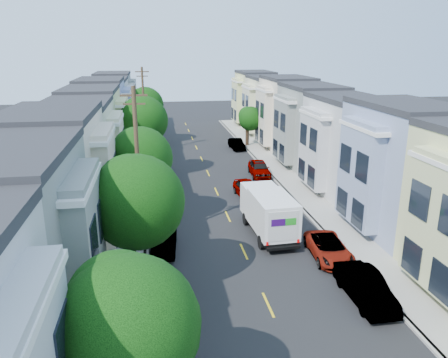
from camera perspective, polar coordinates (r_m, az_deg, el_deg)
name	(u,v)px	position (r m, az deg, el deg)	size (l,w,h in m)	color
ground	(244,252)	(27.79, 2.60, -9.46)	(160.00, 160.00, 0.00)	black
road_slab	(212,182)	(41.57, -1.58, -0.37)	(12.00, 70.00, 0.02)	black
curb_left	(148,184)	(41.23, -9.94, -0.67)	(0.30, 70.00, 0.15)	gray
curb_right	(274,178)	(42.73, 6.49, 0.10)	(0.30, 70.00, 0.15)	gray
sidewalk_left	(133,185)	(41.28, -11.75, -0.75)	(2.60, 70.00, 0.15)	gray
sidewalk_right	(286,178)	(43.09, 8.15, 0.18)	(2.60, 70.00, 0.15)	gray
centerline	(212,182)	(41.57, -1.58, -0.38)	(0.12, 70.00, 0.01)	gold
townhouse_row_left	(91,188)	(41.67, -16.96, -1.09)	(5.00, 70.00, 8.50)	#BCBCBC
townhouse_row_right	(323,177)	(44.36, 12.84, 0.31)	(5.00, 70.00, 8.50)	#BCBCBC
tree_a	(125,327)	(13.78, -12.77, -18.36)	(4.30, 4.30, 6.63)	black
tree_b	(135,202)	(21.63, -11.59, -3.01)	(4.70, 4.70, 7.46)	black
tree_c	(139,159)	(30.42, -11.00, 2.60)	(4.37, 4.37, 7.19)	black
tree_d	(142,121)	(42.43, -10.64, 7.47)	(4.70, 4.70, 7.98)	black
tree_e	(145,105)	(58.15, -10.33, 9.44)	(4.70, 4.70, 7.45)	black
tree_far_r	(250,119)	(56.27, 3.38, 7.84)	(3.09, 3.09, 5.10)	black
utility_pole_near	(138,169)	(27.34, -11.17, 1.35)	(1.60, 0.26, 10.00)	#42301E
utility_pole_far	(144,110)	(52.86, -10.41, 8.80)	(1.60, 0.26, 10.00)	#42301E
fedex_truck	(268,211)	(29.71, 5.82, -4.19)	(2.43, 6.31, 3.02)	silver
lead_sedan	(248,189)	(37.13, 3.12, -1.35)	(1.72, 4.49, 1.46)	black
parked_left_b	(170,322)	(20.43, -7.06, -18.02)	(1.42, 4.02, 1.34)	#0F093B
parked_left_c	(164,240)	(27.90, -7.80, -7.95)	(1.44, 4.08, 1.36)	#8C919C
parked_left_d	(160,183)	(39.66, -8.34, -0.46)	(1.49, 3.88, 1.26)	#5F130D
parked_right_a	(365,287)	(23.65, 17.96, -13.31)	(1.59, 4.50, 1.50)	#575C68
parked_right_b	(329,249)	(27.45, 13.53, -8.82)	(2.11, 4.57, 1.27)	silver
parked_right_c	(259,168)	(43.42, 4.61, 1.38)	(1.82, 4.74, 1.54)	black
parked_right_d	(237,144)	(54.80, 1.66, 4.56)	(1.38, 3.91, 1.30)	black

